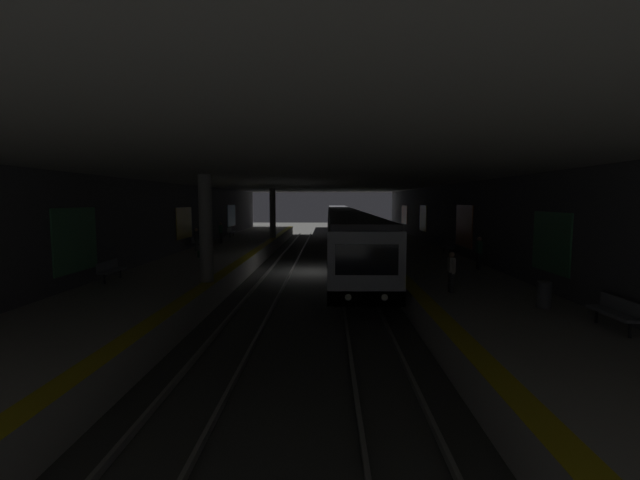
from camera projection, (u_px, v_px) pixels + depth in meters
The scene contains 22 objects.
ground_plane at pixel (315, 272), 27.00m from camera, with size 120.00×120.00×0.00m, color #42423F.
track_left at pixel (350, 271), 26.95m from camera, with size 60.00×1.53×0.16m.
track_right at pixel (280, 271), 27.04m from camera, with size 60.00×1.53×0.16m.
platform_left at pixel (419, 264), 26.83m from camera, with size 60.00×5.30×1.06m.
platform_right at pixel (212, 263), 27.09m from camera, with size 60.00×5.30×1.06m.
wall_left at pixel (467, 228), 26.60m from camera, with size 60.00×0.56×5.60m.
wall_right at pixel (166, 228), 26.96m from camera, with size 60.00×0.56×5.60m.
ceiling_slab at pixel (315, 179), 26.47m from camera, with size 60.00×19.40×0.40m.
pillar_near at pixel (206, 228), 18.07m from camera, with size 0.56×0.56×4.55m.
pillar_far at pixel (273, 213), 39.68m from camera, with size 0.56×0.56×4.55m.
metro_train at pixel (342, 225), 43.48m from camera, with size 56.85×2.83×3.49m.
bench_left_near at pixel (616, 311), 11.41m from camera, with size 1.70×0.47×0.86m.
bench_left_mid at pixel (448, 246), 27.43m from camera, with size 1.70×0.47×0.86m.
bench_right_near at pixel (111, 269), 18.37m from camera, with size 1.70×0.47×0.86m.
bench_right_mid at pixel (197, 242), 30.53m from camera, with size 1.70×0.47×0.86m.
bench_right_far at pixel (231, 231), 40.91m from camera, with size 1.70×0.47×0.86m.
person_waiting_near at pixel (221, 232), 34.46m from camera, with size 0.60×0.23×1.70m.
person_walking_mid at pixel (196, 239), 29.42m from camera, with size 0.60×0.22×1.55m.
person_standing_far at pixel (451, 271), 16.07m from camera, with size 0.60×0.22×1.53m.
person_boarding at pixel (479, 252), 21.45m from camera, with size 0.60×0.23×1.65m.
backpack_on_floor at pixel (200, 254), 26.04m from camera, with size 0.30×0.20×0.40m.
trash_bin at pixel (544, 295), 13.77m from camera, with size 0.44×0.44×0.85m.
Camera 1 is at (-26.69, -0.84, 4.51)m, focal length 24.01 mm.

